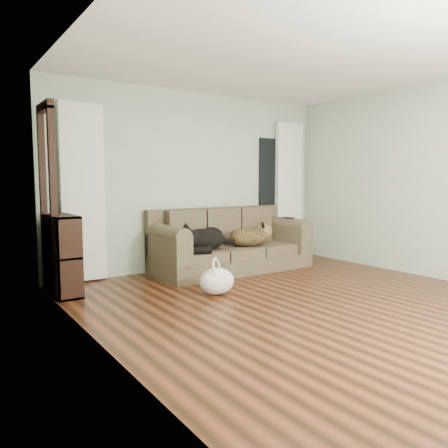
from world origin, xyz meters
TOP-DOWN VIEW (x-y plane):
  - floor at (0.00, 0.00)m, footprint 5.00×5.00m
  - ceiling at (0.00, 0.00)m, footprint 5.00×5.00m
  - wall_back at (0.00, 2.50)m, footprint 4.50×0.04m
  - wall_left at (-2.25, 0.00)m, footprint 0.04×5.00m
  - wall_right at (2.25, 0.00)m, footprint 0.04×5.00m
  - curtain_left at (-1.70, 2.42)m, footprint 0.55×0.08m
  - curtain_right at (1.80, 2.42)m, footprint 0.55×0.08m
  - window_pane at (1.45, 2.47)m, footprint 0.50×0.03m
  - door_casing at (-2.20, 2.05)m, footprint 0.07×0.60m
  - sofa at (0.30, 1.97)m, footprint 2.32×1.00m
  - dog_black_lab at (-0.28, 1.91)m, footprint 0.75×0.54m
  - dog_shepherd at (0.56, 1.88)m, footprint 0.72×0.58m
  - tv_remote at (1.30, 1.87)m, footprint 0.11×0.21m
  - tote_bag at (-0.63, 0.95)m, footprint 0.52×0.46m
  - bookshelf at (-2.09, 1.97)m, footprint 0.32×0.75m

SIDE VIEW (x-z plane):
  - floor at x=0.00m, z-range 0.00..0.00m
  - tote_bag at x=-0.63m, z-range 0.01..0.31m
  - sofa at x=0.30m, z-range -0.02..0.92m
  - dog_black_lab at x=-0.28m, z-range 0.33..0.63m
  - dog_shepherd at x=0.56m, z-range 0.35..0.63m
  - bookshelf at x=-2.09m, z-range 0.04..0.96m
  - tv_remote at x=1.30m, z-range 0.72..0.74m
  - door_casing at x=-2.20m, z-range 0.00..2.10m
  - curtain_left at x=-1.70m, z-range 0.02..2.27m
  - curtain_right at x=1.80m, z-range 0.02..2.27m
  - wall_back at x=0.00m, z-range 0.00..2.60m
  - wall_left at x=-2.25m, z-range 0.00..2.60m
  - wall_right at x=2.25m, z-range 0.00..2.60m
  - window_pane at x=1.45m, z-range 0.80..2.00m
  - ceiling at x=0.00m, z-range 2.60..2.60m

